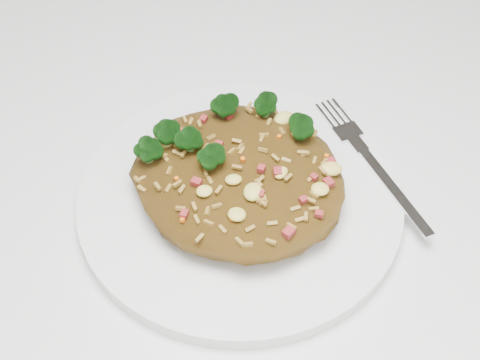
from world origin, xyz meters
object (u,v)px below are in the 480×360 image
at_px(fried_rice, 239,169).
at_px(dining_table, 239,267).
at_px(fork, 378,170).
at_px(plate, 240,198).

bearing_deg(fried_rice, dining_table, -64.46).
bearing_deg(fried_rice, fork, 40.42).
bearing_deg(fork, plate, -103.19).
height_order(fried_rice, fork, fried_rice).
relative_size(fried_rice, fork, 1.19).
height_order(dining_table, fork, fork).
xyz_separation_m(fried_rice, fork, (0.09, 0.07, -0.02)).
bearing_deg(fork, dining_table, -102.51).
bearing_deg(plate, dining_table, -97.65).
height_order(dining_table, plate, plate).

